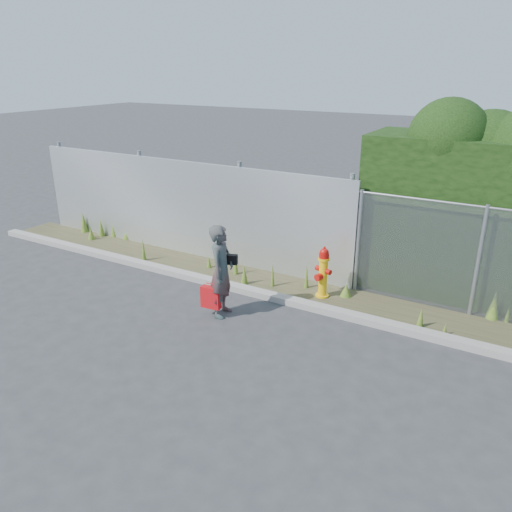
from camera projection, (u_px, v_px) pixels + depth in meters
The scene contains 8 objects.
ground at pixel (229, 344), 8.02m from camera, with size 80.00×80.00×0.00m, color #323234.
curb at pixel (280, 298), 9.45m from camera, with size 16.00×0.22×0.12m, color gray.
weed_strip at pixel (272, 276), 10.32m from camera, with size 16.00×1.36×0.53m.
corrugated_fence at pixel (181, 208), 11.57m from camera, with size 8.50×0.21×2.30m.
fire_hydrant at pixel (323, 273), 9.46m from camera, with size 0.35×0.31×1.03m.
woman at pixel (222, 271), 8.70m from camera, with size 0.61×0.40×1.68m, color #0F605B.
red_tote_bag at pixel (211, 297), 8.77m from camera, with size 0.36×0.13×0.47m.
black_shoulder_bag at pixel (231, 259), 8.72m from camera, with size 0.23×0.10×0.17m.
Camera 1 is at (3.86, -5.82, 4.21)m, focal length 35.00 mm.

